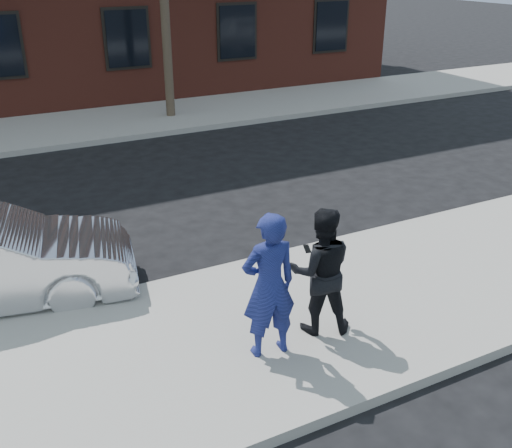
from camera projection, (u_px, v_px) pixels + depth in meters
ground at (134, 364)px, 7.38m from camera, size 100.00×100.00×0.00m
near_sidewalk at (139, 370)px, 7.15m from camera, size 50.00×3.50×0.15m
near_curb at (102, 300)px, 8.60m from camera, size 50.00×0.10×0.15m
far_sidewalk at (13, 134)px, 16.45m from camera, size 50.00×3.50×0.15m
far_curb at (23, 152)px, 14.99m from camera, size 50.00×0.10×0.15m
man_hoodie at (269, 286)px, 6.99m from camera, size 0.71×0.54×1.85m
man_peacoat at (321, 271)px, 7.48m from camera, size 1.01×0.91×1.69m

